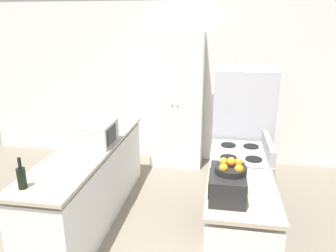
{
  "coord_description": "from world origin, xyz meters",
  "views": [
    {
      "loc": [
        0.64,
        -1.96,
        2.26
      ],
      "look_at": [
        0.0,
        1.84,
        1.05
      ],
      "focal_mm": 35.0,
      "sensor_mm": 36.0,
      "label": 1
    }
  ],
  "objects_px": {
    "wine_bottle": "(22,177)",
    "fruit_bowl": "(231,168)",
    "refrigerator": "(241,134)",
    "toaster_oven": "(227,184)",
    "pantry_cabinet": "(177,101)",
    "stove": "(238,189)",
    "microwave": "(99,133)"
  },
  "relations": [
    {
      "from": "pantry_cabinet",
      "to": "stove",
      "type": "relative_size",
      "value": 2.0
    },
    {
      "from": "wine_bottle",
      "to": "microwave",
      "type": "bearing_deg",
      "value": 77.29
    },
    {
      "from": "pantry_cabinet",
      "to": "microwave",
      "type": "bearing_deg",
      "value": -112.08
    },
    {
      "from": "wine_bottle",
      "to": "toaster_oven",
      "type": "relative_size",
      "value": 0.63
    },
    {
      "from": "stove",
      "to": "toaster_oven",
      "type": "bearing_deg",
      "value": -98.71
    },
    {
      "from": "stove",
      "to": "toaster_oven",
      "type": "height_order",
      "value": "toaster_oven"
    },
    {
      "from": "wine_bottle",
      "to": "toaster_oven",
      "type": "height_order",
      "value": "wine_bottle"
    },
    {
      "from": "fruit_bowl",
      "to": "toaster_oven",
      "type": "bearing_deg",
      "value": 179.98
    },
    {
      "from": "stove",
      "to": "toaster_oven",
      "type": "xyz_separation_m",
      "value": [
        -0.15,
        -0.99,
        0.56
      ]
    },
    {
      "from": "toaster_oven",
      "to": "fruit_bowl",
      "type": "distance_m",
      "value": 0.15
    },
    {
      "from": "refrigerator",
      "to": "toaster_oven",
      "type": "xyz_separation_m",
      "value": [
        -0.2,
        -1.78,
        0.16
      ]
    },
    {
      "from": "wine_bottle",
      "to": "fruit_bowl",
      "type": "height_order",
      "value": "fruit_bowl"
    },
    {
      "from": "stove",
      "to": "refrigerator",
      "type": "height_order",
      "value": "refrigerator"
    },
    {
      "from": "refrigerator",
      "to": "fruit_bowl",
      "type": "distance_m",
      "value": 1.81
    },
    {
      "from": "stove",
      "to": "wine_bottle",
      "type": "xyz_separation_m",
      "value": [
        -1.87,
        -1.14,
        0.55
      ]
    },
    {
      "from": "pantry_cabinet",
      "to": "fruit_bowl",
      "type": "height_order",
      "value": "pantry_cabinet"
    },
    {
      "from": "pantry_cabinet",
      "to": "fruit_bowl",
      "type": "xyz_separation_m",
      "value": [
        0.81,
        -2.63,
        0.09
      ]
    },
    {
      "from": "wine_bottle",
      "to": "toaster_oven",
      "type": "bearing_deg",
      "value": 5.23
    },
    {
      "from": "wine_bottle",
      "to": "fruit_bowl",
      "type": "bearing_deg",
      "value": 5.16
    },
    {
      "from": "microwave",
      "to": "fruit_bowl",
      "type": "xyz_separation_m",
      "value": [
        1.48,
        -0.97,
        0.12
      ]
    },
    {
      "from": "wine_bottle",
      "to": "pantry_cabinet",
      "type": "bearing_deg",
      "value": 71.58
    },
    {
      "from": "microwave",
      "to": "wine_bottle",
      "type": "height_order",
      "value": "wine_bottle"
    },
    {
      "from": "pantry_cabinet",
      "to": "wine_bottle",
      "type": "xyz_separation_m",
      "value": [
        -0.93,
        -2.79,
        -0.06
      ]
    },
    {
      "from": "refrigerator",
      "to": "pantry_cabinet",
      "type": "bearing_deg",
      "value": 138.99
    },
    {
      "from": "pantry_cabinet",
      "to": "wine_bottle",
      "type": "distance_m",
      "value": 2.94
    },
    {
      "from": "microwave",
      "to": "wine_bottle",
      "type": "bearing_deg",
      "value": -102.71
    },
    {
      "from": "refrigerator",
      "to": "wine_bottle",
      "type": "relative_size",
      "value": 6.16
    },
    {
      "from": "pantry_cabinet",
      "to": "refrigerator",
      "type": "relative_size",
      "value": 1.24
    },
    {
      "from": "wine_bottle",
      "to": "refrigerator",
      "type": "bearing_deg",
      "value": 45.37
    },
    {
      "from": "toaster_oven",
      "to": "pantry_cabinet",
      "type": "bearing_deg",
      "value": 106.58
    },
    {
      "from": "refrigerator",
      "to": "toaster_oven",
      "type": "height_order",
      "value": "refrigerator"
    },
    {
      "from": "pantry_cabinet",
      "to": "toaster_oven",
      "type": "xyz_separation_m",
      "value": [
        0.78,
        -2.63,
        -0.05
      ]
    }
  ]
}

